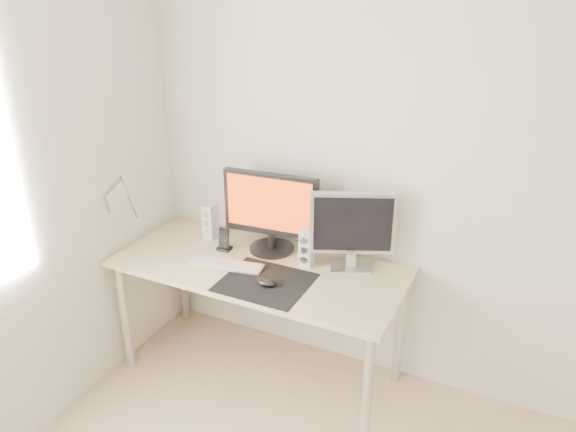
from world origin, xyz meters
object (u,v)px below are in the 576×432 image
(main_monitor, at_px, (271,210))
(speaker_right, at_px, (307,247))
(second_monitor, at_px, (352,227))
(mouse, at_px, (266,282))
(keyboard, at_px, (225,265))
(phone_dock, at_px, (224,243))
(desk, at_px, (259,277))
(speaker_left, at_px, (210,221))

(main_monitor, xyz_separation_m, speaker_right, (0.25, -0.06, -0.15))
(second_monitor, relative_size, speaker_right, 2.04)
(mouse, xyz_separation_m, second_monitor, (0.32, 0.37, 0.22))
(keyboard, height_order, phone_dock, phone_dock)
(main_monitor, bearing_deg, keyboard, -116.84)
(desk, height_order, keyboard, keyboard)
(mouse, height_order, desk, mouse)
(desk, relative_size, keyboard, 3.69)
(mouse, distance_m, keyboard, 0.31)
(mouse, relative_size, phone_dock, 0.81)
(main_monitor, height_order, keyboard, main_monitor)
(desk, distance_m, phone_dock, 0.30)
(second_monitor, bearing_deg, main_monitor, -179.39)
(second_monitor, xyz_separation_m, speaker_left, (-0.89, -0.01, -0.13))
(main_monitor, xyz_separation_m, speaker_left, (-0.40, -0.01, -0.15))
(mouse, bearing_deg, speaker_left, 147.70)
(desk, height_order, speaker_right, speaker_right)
(mouse, relative_size, second_monitor, 0.25)
(speaker_right, bearing_deg, keyboard, -151.67)
(mouse, height_order, keyboard, mouse)
(main_monitor, bearing_deg, mouse, -66.38)
(main_monitor, distance_m, speaker_right, 0.30)
(second_monitor, bearing_deg, phone_dock, -170.88)
(second_monitor, xyz_separation_m, keyboard, (-0.62, -0.28, -0.23))
(desk, xyz_separation_m, phone_dock, (-0.26, 0.08, 0.12))
(main_monitor, relative_size, speaker_left, 2.58)
(keyboard, bearing_deg, mouse, -16.89)
(speaker_left, bearing_deg, speaker_right, -4.88)
(main_monitor, relative_size, speaker_right, 2.58)
(second_monitor, bearing_deg, mouse, -130.90)
(second_monitor, bearing_deg, keyboard, -155.70)
(speaker_left, distance_m, keyboard, 0.39)
(desk, height_order, main_monitor, main_monitor)
(mouse, relative_size, speaker_left, 0.51)
(desk, distance_m, keyboard, 0.20)
(desk, bearing_deg, second_monitor, 22.55)
(keyboard, xyz_separation_m, phone_dock, (-0.11, 0.16, 0.03))
(keyboard, bearing_deg, speaker_right, 28.33)
(mouse, bearing_deg, desk, 128.53)
(speaker_left, xyz_separation_m, phone_dock, (0.16, -0.10, -0.07))
(keyboard, relative_size, phone_dock, 3.21)
(main_monitor, bearing_deg, speaker_left, -178.84)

